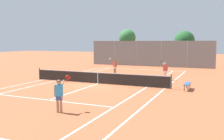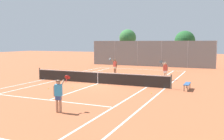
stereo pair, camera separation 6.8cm
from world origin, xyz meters
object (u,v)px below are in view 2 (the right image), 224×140
(loose_tennis_ball_0, at_px, (60,82))
(loose_tennis_ball_4, at_px, (151,93))
(player_far_right, at_px, (165,70))
(loose_tennis_ball_2, at_px, (131,82))
(tree_behind_left, at_px, (128,38))
(loose_tennis_ball_1, at_px, (48,88))
(player_far_left, at_px, (115,66))
(loose_tennis_ball_3, at_px, (176,72))
(tennis_net, at_px, (98,77))
(tree_behind_right, at_px, (185,41))
(loose_tennis_ball_5, at_px, (72,88))
(player_near_side, at_px, (59,94))
(courtside_bench, at_px, (187,84))

(loose_tennis_ball_0, height_order, loose_tennis_ball_4, same)
(player_far_right, distance_m, loose_tennis_ball_2, 3.54)
(tree_behind_left, bearing_deg, loose_tennis_ball_0, -86.52)
(tree_behind_left, bearing_deg, loose_tennis_ball_1, -84.47)
(player_far_right, relative_size, loose_tennis_ball_0, 26.88)
(player_far_left, distance_m, loose_tennis_ball_3, 7.50)
(tennis_net, bearing_deg, loose_tennis_ball_0, -168.85)
(loose_tennis_ball_3, distance_m, tree_behind_right, 9.19)
(loose_tennis_ball_2, bearing_deg, player_far_right, 46.45)
(loose_tennis_ball_2, relative_size, loose_tennis_ball_5, 1.00)
(loose_tennis_ball_3, bearing_deg, loose_tennis_ball_2, -104.51)
(player_far_right, xyz_separation_m, loose_tennis_ball_1, (-6.88, -7.89, -0.89))
(tree_behind_left, bearing_deg, loose_tennis_ball_4, -66.44)
(loose_tennis_ball_1, bearing_deg, tree_behind_right, 74.05)
(tennis_net, relative_size, player_near_side, 6.76)
(courtside_bench, bearing_deg, player_near_side, -120.63)
(player_near_side, xyz_separation_m, loose_tennis_ball_5, (-2.87, 5.71, -0.89))
(loose_tennis_ball_3, height_order, loose_tennis_ball_5, same)
(tennis_net, distance_m, tree_behind_left, 20.64)
(loose_tennis_ball_2, distance_m, tree_behind_right, 18.00)
(loose_tennis_ball_4, distance_m, loose_tennis_ball_5, 5.87)
(loose_tennis_ball_4, bearing_deg, tennis_net, 157.30)
(player_near_side, distance_m, player_far_left, 14.70)
(loose_tennis_ball_5, relative_size, tree_behind_right, 0.01)
(loose_tennis_ball_3, height_order, loose_tennis_ball_4, same)
(loose_tennis_ball_2, relative_size, loose_tennis_ball_4, 1.00)
(tree_behind_right, bearing_deg, loose_tennis_ball_1, -105.95)
(tennis_net, relative_size, loose_tennis_ball_4, 181.82)
(loose_tennis_ball_0, bearing_deg, loose_tennis_ball_3, 55.75)
(tennis_net, relative_size, courtside_bench, 8.00)
(tennis_net, relative_size, tree_behind_right, 2.38)
(tennis_net, distance_m, courtside_bench, 7.07)
(loose_tennis_ball_1, xyz_separation_m, courtside_bench, (9.32, 3.66, 0.38))
(loose_tennis_ball_2, bearing_deg, tree_behind_right, 83.38)
(loose_tennis_ball_4, bearing_deg, loose_tennis_ball_2, 124.88)
(player_near_side, relative_size, courtside_bench, 1.18)
(player_near_side, height_order, loose_tennis_ball_2, player_near_side)
(courtside_bench, bearing_deg, loose_tennis_ball_5, -160.91)
(player_far_left, bearing_deg, player_near_side, -77.82)
(loose_tennis_ball_2, bearing_deg, tennis_net, -140.26)
(player_far_right, distance_m, loose_tennis_ball_0, 9.39)
(loose_tennis_ball_5, bearing_deg, loose_tennis_ball_2, 55.58)
(loose_tennis_ball_0, bearing_deg, tennis_net, 11.15)
(tree_behind_left, relative_size, tree_behind_right, 1.08)
(tree_behind_left, bearing_deg, player_far_right, -59.42)
(player_far_right, bearing_deg, loose_tennis_ball_3, 90.14)
(player_far_right, height_order, loose_tennis_ball_5, player_far_right)
(player_far_left, distance_m, player_far_right, 5.90)
(player_near_side, distance_m, loose_tennis_ball_4, 6.92)
(player_far_left, distance_m, loose_tennis_ball_4, 10.23)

